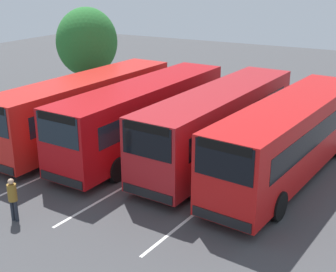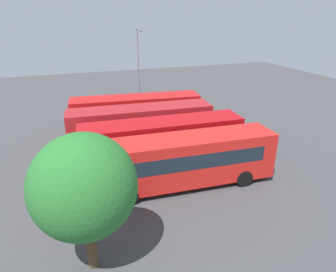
{
  "view_description": "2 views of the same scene",
  "coord_description": "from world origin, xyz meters",
  "px_view_note": "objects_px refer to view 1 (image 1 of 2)",
  "views": [
    {
      "loc": [
        17.91,
        9.55,
        8.24
      ],
      "look_at": [
        1.22,
        0.22,
        1.47
      ],
      "focal_mm": 49.38,
      "sensor_mm": 36.0,
      "label": 1
    },
    {
      "loc": [
        -6.22,
        -20.27,
        10.27
      ],
      "look_at": [
        0.89,
        -0.04,
        1.35
      ],
      "focal_mm": 31.82,
      "sensor_mm": 36.0,
      "label": 2
    }
  ],
  "objects_px": {
    "bus_center_right": "(220,122)",
    "bus_far_left": "(87,106)",
    "pedestrian": "(13,196)",
    "bus_center_left": "(145,114)",
    "depot_tree": "(87,42)",
    "bus_far_right": "(290,136)"
  },
  "relations": [
    {
      "from": "bus_center_right",
      "to": "bus_far_left",
      "type": "bearing_deg",
      "value": -78.32
    },
    {
      "from": "bus_center_right",
      "to": "pedestrian",
      "type": "distance_m",
      "value": 9.66
    },
    {
      "from": "bus_center_right",
      "to": "bus_center_left",
      "type": "bearing_deg",
      "value": -76.52
    },
    {
      "from": "pedestrian",
      "to": "depot_tree",
      "type": "xyz_separation_m",
      "value": [
        -14.03,
        -7.71,
        3.04
      ]
    },
    {
      "from": "bus_far_left",
      "to": "bus_center_right",
      "type": "height_order",
      "value": "same"
    },
    {
      "from": "bus_center_left",
      "to": "bus_center_right",
      "type": "height_order",
      "value": "same"
    },
    {
      "from": "bus_center_left",
      "to": "bus_far_right",
      "type": "xyz_separation_m",
      "value": [
        -0.19,
        6.99,
        0.0
      ]
    },
    {
      "from": "bus_center_right",
      "to": "depot_tree",
      "type": "height_order",
      "value": "depot_tree"
    },
    {
      "from": "depot_tree",
      "to": "pedestrian",
      "type": "bearing_deg",
      "value": 28.78
    },
    {
      "from": "pedestrian",
      "to": "depot_tree",
      "type": "height_order",
      "value": "depot_tree"
    },
    {
      "from": "pedestrian",
      "to": "depot_tree",
      "type": "relative_size",
      "value": 0.26
    },
    {
      "from": "bus_center_left",
      "to": "bus_center_right",
      "type": "bearing_deg",
      "value": 102.55
    },
    {
      "from": "bus_center_left",
      "to": "pedestrian",
      "type": "distance_m",
      "value": 8.19
    },
    {
      "from": "bus_far_left",
      "to": "bus_center_left",
      "type": "relative_size",
      "value": 1.0
    },
    {
      "from": "bus_center_right",
      "to": "depot_tree",
      "type": "relative_size",
      "value": 1.88
    },
    {
      "from": "bus_center_left",
      "to": "bus_far_left",
      "type": "bearing_deg",
      "value": -81.28
    },
    {
      "from": "bus_center_right",
      "to": "depot_tree",
      "type": "distance_m",
      "value": 13.0
    },
    {
      "from": "bus_center_left",
      "to": "depot_tree",
      "type": "height_order",
      "value": "depot_tree"
    },
    {
      "from": "bus_far_left",
      "to": "bus_center_right",
      "type": "bearing_deg",
      "value": 100.9
    },
    {
      "from": "bus_center_left",
      "to": "depot_tree",
      "type": "relative_size",
      "value": 1.87
    },
    {
      "from": "bus_far_left",
      "to": "bus_center_right",
      "type": "distance_m",
      "value": 6.98
    },
    {
      "from": "bus_far_left",
      "to": "bus_far_right",
      "type": "distance_m",
      "value": 10.26
    }
  ]
}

